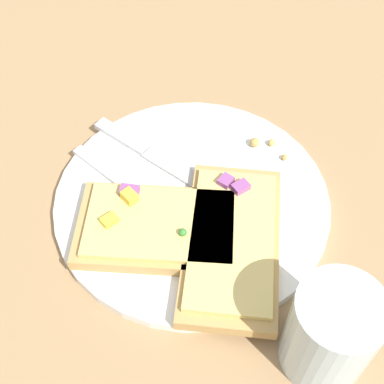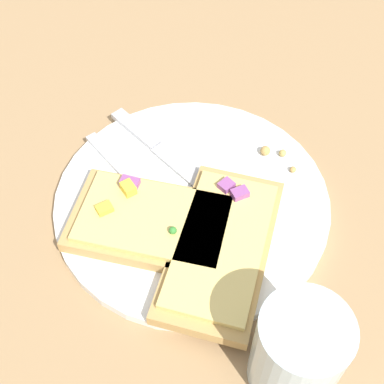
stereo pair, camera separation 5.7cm
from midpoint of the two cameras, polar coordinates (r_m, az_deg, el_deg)
name	(u,v)px [view 1 (the left image)]	position (r m, az deg, el deg)	size (l,w,h in m)	color
ground_plane	(192,204)	(0.59, -2.77, -1.48)	(4.00, 4.00, 0.00)	#9E7A51
plate	(192,201)	(0.58, -2.79, -1.14)	(0.30, 0.30, 0.01)	white
fork	(154,207)	(0.57, -6.94, -1.82)	(0.18, 0.16, 0.01)	#B7B7BC
knife	(151,154)	(0.62, -7.02, 3.85)	(0.15, 0.15, 0.01)	#B7B7BC
pizza_slice_main	(232,242)	(0.53, 1.24, -5.53)	(0.20, 0.14, 0.03)	tan
pizza_slice_corner	(159,227)	(0.55, -6.48, -3.91)	(0.13, 0.19, 0.03)	tan
crumb_scatter	(264,149)	(0.62, 5.08, 4.45)	(0.10, 0.04, 0.01)	tan
drinking_glass	(331,333)	(0.47, 11.13, -14.81)	(0.08, 0.08, 0.10)	silver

